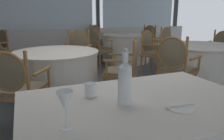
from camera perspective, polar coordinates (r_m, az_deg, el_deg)
name	(u,v)px	position (r m, az deg, el deg)	size (l,w,h in m)	color
ground_plane	(88,105)	(3.24, -6.37, -9.12)	(13.24, 13.24, 0.00)	#4C5156
window_wall_far	(49,21)	(6.74, -16.02, 12.12)	(9.51, 0.14, 2.70)	silver
side_plate	(180,107)	(1.38, 17.30, -9.21)	(0.17, 0.17, 0.01)	white
butter_knife	(180,106)	(1.38, 17.32, -9.01)	(0.20, 0.02, 0.00)	silver
water_bottle	(125,82)	(1.34, 3.36, -3.04)	(0.08, 0.08, 0.35)	white
wine_glass	(65,102)	(1.07, -12.10, -8.14)	(0.08, 0.08, 0.19)	white
water_tumbler	(90,90)	(1.49, -5.64, -5.10)	(0.08, 0.08, 0.09)	white
background_table_0	(125,48)	(6.11, 3.53, 5.77)	(1.32, 1.32, 0.75)	white
dining_chair_0_0	(98,38)	(6.81, -3.72, 8.32)	(0.64, 0.61, 0.98)	olive
dining_chair_0_1	(97,45)	(5.28, -3.91, 6.45)	(0.61, 0.64, 0.97)	olive
dining_chair_0_2	(161,44)	(5.47, 12.63, 6.66)	(0.64, 0.61, 1.01)	olive
dining_chair_0_3	(148,38)	(6.97, 9.22, 8.15)	(0.61, 0.64, 0.96)	olive
background_table_1	(57,75)	(3.47, -14.04, -1.31)	(1.28, 1.28, 0.75)	white
dining_chair_1_0	(78,51)	(4.41, -8.89, 4.99)	(0.65, 0.63, 0.99)	olive
dining_chair_1_2	(17,85)	(2.52, -23.56, -3.56)	(0.65, 0.63, 0.95)	olive
dining_chair_1_3	(127,66)	(3.17, 3.82, 0.99)	(0.63, 0.65, 0.95)	olive
background_table_3	(202,65)	(4.32, 22.28, 1.11)	(1.30, 1.30, 0.75)	white
dining_chair_3_0	(221,49)	(5.30, 26.52, 5.01)	(0.61, 0.64, 0.95)	olive
dining_chair_3_1	(152,49)	(4.75, 10.25, 5.42)	(0.64, 0.61, 0.96)	olive
dining_chair_3_2	(175,64)	(3.30, 16.08, 1.49)	(0.61, 0.64, 1.00)	olive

